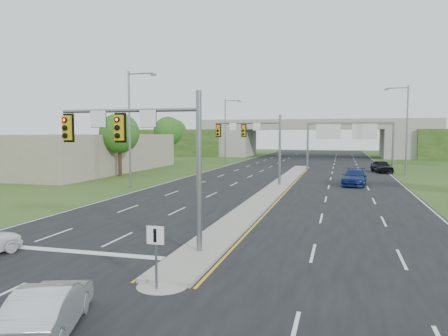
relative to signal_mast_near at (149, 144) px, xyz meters
name	(u,v)px	position (x,y,z in m)	size (l,w,h in m)	color
ground	(199,255)	(2.26, 0.07, -4.73)	(240.00, 240.00, 0.00)	#254318
road	(291,176)	(2.26, 35.07, -4.72)	(24.00, 160.00, 0.02)	black
median	(276,188)	(2.26, 23.07, -4.63)	(2.00, 54.00, 0.16)	gray
median_nose	(163,283)	(2.26, -3.93, -4.63)	(2.00, 2.00, 0.16)	gray
lane_markings	(279,182)	(1.66, 28.99, -4.70)	(23.72, 160.00, 0.01)	gold
signal_mast_near	(149,144)	(0.00, 0.00, 0.00)	(6.62, 0.60, 7.00)	slate
signal_mast_far	(257,138)	(0.00, 25.00, 0.00)	(6.62, 0.60, 7.00)	slate
keep_right_sign	(156,247)	(2.26, -4.45, -3.21)	(0.60, 0.13, 2.20)	slate
sign_gantry	(348,133)	(8.95, 44.99, 0.51)	(11.58, 0.44, 6.67)	slate
overpass	(314,141)	(2.26, 80.07, -1.17)	(80.00, 14.00, 8.10)	gray
lightpole_l_mid	(131,124)	(-11.03, 20.07, 1.38)	(2.85, 0.25, 11.00)	slate
lightpole_l_far	(226,128)	(-11.03, 55.07, 1.38)	(2.85, 0.25, 11.00)	slate
lightpole_r_far	(405,126)	(15.56, 40.07, 1.38)	(2.85, 0.25, 11.00)	slate
tree_l_near	(119,133)	(-17.74, 30.07, 0.45)	(4.80, 4.80, 7.60)	#382316
tree_l_mid	(168,131)	(-21.74, 55.07, 0.78)	(5.20, 5.20, 8.12)	#382316
tree_back_a	(175,131)	(-35.74, 94.07, 1.11)	(6.00, 6.00, 8.85)	#382316
tree_back_b	(225,132)	(-21.74, 94.07, 0.78)	(5.60, 5.60, 8.32)	#382316
tree_back_c	(422,132)	(26.26, 94.07, 0.78)	(5.60, 5.60, 8.32)	#382316
commercial_building	(72,153)	(-27.74, 35.07, -2.23)	(18.00, 30.00, 5.00)	gray
car_silver	(49,307)	(0.76, -7.89, -4.05)	(1.38, 3.97, 1.31)	silver
car_far_b	(354,177)	(9.37, 27.72, -3.92)	(2.21, 5.45, 1.58)	navy
car_far_c	(382,166)	(13.26, 43.33, -3.90)	(1.91, 4.76, 1.62)	black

